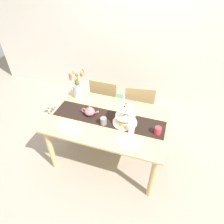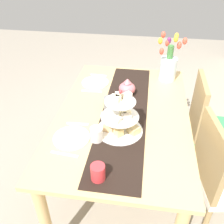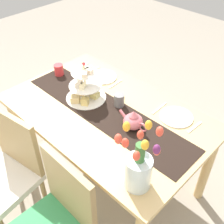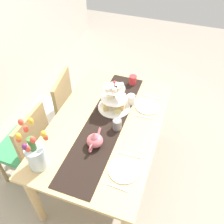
{
  "view_description": "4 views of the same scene",
  "coord_description": "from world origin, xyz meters",
  "px_view_note": "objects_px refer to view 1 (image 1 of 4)",
  "views": [
    {
      "loc": [
        0.62,
        -1.73,
        2.43
      ],
      "look_at": [
        0.04,
        0.04,
        0.85
      ],
      "focal_mm": 31.76,
      "sensor_mm": 36.0,
      "label": 1
    },
    {
      "loc": [
        1.47,
        0.14,
        1.8
      ],
      "look_at": [
        0.06,
        -0.07,
        0.79
      ],
      "focal_mm": 40.11,
      "sensor_mm": 36.0,
      "label": 2
    },
    {
      "loc": [
        -1.11,
        1.08,
        2.04
      ],
      "look_at": [
        -0.1,
        0.04,
        0.83
      ],
      "focal_mm": 45.13,
      "sensor_mm": 36.0,
      "label": 3
    },
    {
      "loc": [
        -1.35,
        -0.53,
        2.32
      ],
      "look_at": [
        0.07,
        -0.03,
        0.84
      ],
      "focal_mm": 39.23,
      "sensor_mm": 36.0,
      "label": 4
    }
  ],
  "objects_px": {
    "tulip_vase": "(78,88)",
    "knife_left": "(80,130)",
    "dinner_plate_right": "(128,141)",
    "dinner_plate_left": "(69,127)",
    "fork_left": "(58,124)",
    "chair_left": "(106,100)",
    "knife_right": "(141,145)",
    "dining_table": "(108,125)",
    "mug_white_text": "(131,129)",
    "teapot": "(90,111)",
    "fork_right": "(116,139)",
    "mug_grey": "(103,121)",
    "tiered_cake_stand": "(125,117)",
    "chair_right": "(139,106)",
    "mug_orange": "(158,131)"
  },
  "relations": [
    {
      "from": "chair_left",
      "to": "mug_orange",
      "type": "distance_m",
      "value": 1.21
    },
    {
      "from": "dinner_plate_left",
      "to": "knife_left",
      "type": "distance_m",
      "value": 0.15
    },
    {
      "from": "dining_table",
      "to": "chair_right",
      "type": "xyz_separation_m",
      "value": [
        0.26,
        0.69,
        -0.14
      ]
    },
    {
      "from": "knife_left",
      "to": "dinner_plate_right",
      "type": "xyz_separation_m",
      "value": [
        0.58,
        0.0,
        0.0
      ]
    },
    {
      "from": "dining_table",
      "to": "knife_left",
      "type": "bearing_deg",
      "value": -131.23
    },
    {
      "from": "mug_grey",
      "to": "knife_right",
      "type": "bearing_deg",
      "value": -19.79
    },
    {
      "from": "tiered_cake_stand",
      "to": "mug_grey",
      "type": "relative_size",
      "value": 3.2
    },
    {
      "from": "dinner_plate_right",
      "to": "mug_grey",
      "type": "height_order",
      "value": "mug_grey"
    },
    {
      "from": "dinner_plate_left",
      "to": "fork_left",
      "type": "height_order",
      "value": "dinner_plate_left"
    },
    {
      "from": "dinner_plate_left",
      "to": "mug_white_text",
      "type": "bearing_deg",
      "value": 12.46
    },
    {
      "from": "chair_left",
      "to": "tiered_cake_stand",
      "type": "distance_m",
      "value": 0.92
    },
    {
      "from": "dinner_plate_left",
      "to": "fork_left",
      "type": "xyz_separation_m",
      "value": [
        -0.15,
        0.0,
        -0.0
      ]
    },
    {
      "from": "chair_left",
      "to": "knife_right",
      "type": "bearing_deg",
      "value": -52.33
    },
    {
      "from": "teapot",
      "to": "fork_right",
      "type": "distance_m",
      "value": 0.53
    },
    {
      "from": "tulip_vase",
      "to": "dinner_plate_right",
      "type": "relative_size",
      "value": 1.82
    },
    {
      "from": "tiered_cake_stand",
      "to": "mug_orange",
      "type": "bearing_deg",
      "value": -9.03
    },
    {
      "from": "chair_left",
      "to": "dining_table",
      "type": "bearing_deg",
      "value": -67.95
    },
    {
      "from": "chair_left",
      "to": "teapot",
      "type": "distance_m",
      "value": 0.76
    },
    {
      "from": "dining_table",
      "to": "dinner_plate_right",
      "type": "bearing_deg",
      "value": -41.0
    },
    {
      "from": "teapot",
      "to": "dinner_plate_left",
      "type": "distance_m",
      "value": 0.33
    },
    {
      "from": "knife_right",
      "to": "mug_grey",
      "type": "distance_m",
      "value": 0.53
    },
    {
      "from": "chair_right",
      "to": "chair_left",
      "type": "bearing_deg",
      "value": -179.91
    },
    {
      "from": "mug_grey",
      "to": "mug_white_text",
      "type": "distance_m",
      "value": 0.35
    },
    {
      "from": "mug_orange",
      "to": "chair_right",
      "type": "bearing_deg",
      "value": 115.58
    },
    {
      "from": "chair_left",
      "to": "tulip_vase",
      "type": "bearing_deg",
      "value": -127.13
    },
    {
      "from": "tiered_cake_stand",
      "to": "fork_left",
      "type": "xyz_separation_m",
      "value": [
        -0.76,
        -0.29,
        -0.09
      ]
    },
    {
      "from": "tulip_vase",
      "to": "mug_orange",
      "type": "xyz_separation_m",
      "value": [
        1.18,
        -0.38,
        -0.09
      ]
    },
    {
      "from": "dinner_plate_right",
      "to": "mug_grey",
      "type": "distance_m",
      "value": 0.4
    },
    {
      "from": "dinner_plate_left",
      "to": "fork_right",
      "type": "xyz_separation_m",
      "value": [
        0.58,
        0.0,
        -0.0
      ]
    },
    {
      "from": "chair_right",
      "to": "tiered_cake_stand",
      "type": "relative_size",
      "value": 2.99
    },
    {
      "from": "chair_right",
      "to": "fork_left",
      "type": "distance_m",
      "value": 1.29
    },
    {
      "from": "teapot",
      "to": "mug_grey",
      "type": "bearing_deg",
      "value": -25.58
    },
    {
      "from": "fork_left",
      "to": "mug_white_text",
      "type": "relative_size",
      "value": 1.58
    },
    {
      "from": "mug_white_text",
      "to": "teapot",
      "type": "bearing_deg",
      "value": 167.42
    },
    {
      "from": "fork_left",
      "to": "mug_grey",
      "type": "xyz_separation_m",
      "value": [
        0.52,
        0.18,
        0.05
      ]
    },
    {
      "from": "mug_orange",
      "to": "fork_right",
      "type": "bearing_deg",
      "value": -152.35
    },
    {
      "from": "tiered_cake_stand",
      "to": "fork_left",
      "type": "distance_m",
      "value": 0.82
    },
    {
      "from": "dinner_plate_left",
      "to": "knife_right",
      "type": "distance_m",
      "value": 0.87
    },
    {
      "from": "knife_left",
      "to": "tiered_cake_stand",
      "type": "bearing_deg",
      "value": 31.95
    },
    {
      "from": "chair_right",
      "to": "mug_white_text",
      "type": "relative_size",
      "value": 9.58
    },
    {
      "from": "tulip_vase",
      "to": "dinner_plate_left",
      "type": "distance_m",
      "value": 0.65
    },
    {
      "from": "mug_grey",
      "to": "mug_white_text",
      "type": "height_order",
      "value": "mug_grey"
    },
    {
      "from": "knife_left",
      "to": "mug_white_text",
      "type": "relative_size",
      "value": 1.79
    },
    {
      "from": "chair_left",
      "to": "chair_right",
      "type": "relative_size",
      "value": 1.0
    },
    {
      "from": "chair_right",
      "to": "tiered_cake_stand",
      "type": "distance_m",
      "value": 0.77
    },
    {
      "from": "tulip_vase",
      "to": "fork_right",
      "type": "distance_m",
      "value": 0.98
    },
    {
      "from": "fork_right",
      "to": "dining_table",
      "type": "bearing_deg",
      "value": 122.94
    },
    {
      "from": "tulip_vase",
      "to": "knife_left",
      "type": "bearing_deg",
      "value": -63.2
    },
    {
      "from": "teapot",
      "to": "fork_right",
      "type": "bearing_deg",
      "value": -33.44
    },
    {
      "from": "tiered_cake_stand",
      "to": "mug_grey",
      "type": "xyz_separation_m",
      "value": [
        -0.24,
        -0.11,
        -0.04
      ]
    }
  ]
}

